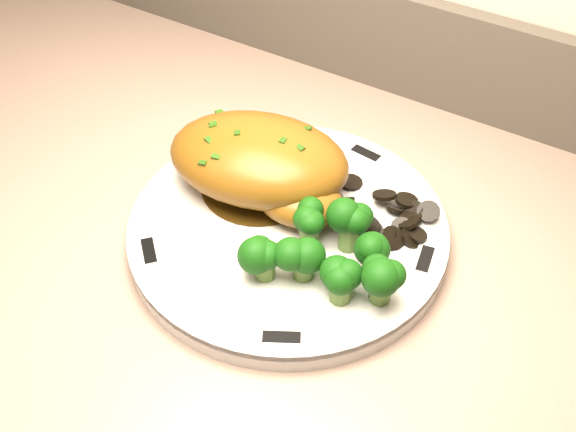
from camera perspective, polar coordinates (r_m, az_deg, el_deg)
The scene contains 11 objects.
counter at distance 1.21m, azimuth -17.29°, elevation -11.91°, with size 2.26×0.74×1.09m.
plate at distance 0.67m, azimuth 0.00°, elevation -1.21°, with size 0.29×0.29×0.02m, color silver.
rim_accent_0 at distance 0.64m, azimuth 10.78°, elevation -3.36°, with size 0.03×0.01×0.00m, color black.
rim_accent_1 at distance 0.74m, azimuth 6.17°, elevation 4.95°, with size 0.03×0.01×0.00m, color black.
rim_accent_2 at distance 0.75m, azimuth -5.50°, elevation 5.25°, with size 0.03×0.01×0.00m, color black.
rim_accent_3 at distance 0.65m, azimuth -10.94°, elevation -2.72°, with size 0.03×0.01×0.00m, color black.
rim_accent_4 at distance 0.58m, azimuth -0.52°, elevation -9.57°, with size 0.03×0.01×0.00m, color black.
gravy_pool at distance 0.70m, azimuth -2.26°, elevation 2.42°, with size 0.11×0.11×0.00m, color #38250A.
chicken_breast at distance 0.68m, azimuth -1.96°, elevation 4.14°, with size 0.20×0.15×0.07m.
mushroom_pile at distance 0.67m, azimuth 6.80°, elevation -0.02°, with size 0.09×0.07×0.02m.
broccoli_florets at distance 0.61m, azimuth 3.49°, elevation -3.01°, with size 0.12×0.09×0.04m.
Camera 1 is at (0.91, 1.31, 1.47)m, focal length 45.00 mm.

